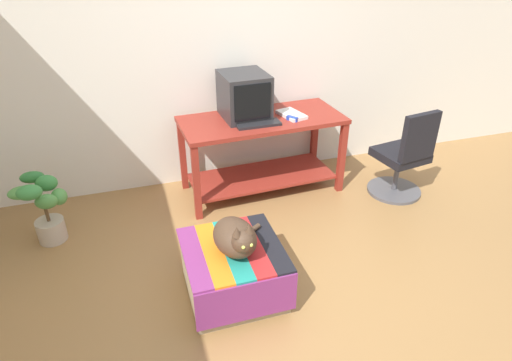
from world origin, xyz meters
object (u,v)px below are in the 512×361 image
at_px(stapler, 292,119).
at_px(book, 292,115).
at_px(potted_plant, 44,207).
at_px(office_chair, 404,159).
at_px(tv_monitor, 244,96).
at_px(ottoman_with_blanket, 234,271).
at_px(cat, 236,237).
at_px(keyboard, 258,124).
at_px(desk, 262,142).

bearing_deg(stapler, book, 37.29).
distance_m(book, stapler, 0.11).
xyz_separation_m(potted_plant, office_chair, (3.19, -0.22, 0.06)).
relative_size(tv_monitor, office_chair, 0.54).
bearing_deg(stapler, office_chair, -54.88).
distance_m(ottoman_with_blanket, office_chair, 2.07).
height_order(potted_plant, stapler, stapler).
bearing_deg(book, ottoman_with_blanket, -139.62).
relative_size(book, cat, 0.67).
bearing_deg(stapler, potted_plant, 148.67).
bearing_deg(keyboard, office_chair, -15.40).
xyz_separation_m(keyboard, potted_plant, (-1.85, -0.13, -0.44)).
bearing_deg(potted_plant, keyboard, 4.05).
bearing_deg(ottoman_with_blanket, cat, -69.94).
bearing_deg(potted_plant, book, 6.38).
bearing_deg(cat, stapler, 47.33).
bearing_deg(keyboard, tv_monitor, 103.80).
distance_m(desk, ottoman_with_blanket, 1.51).
bearing_deg(tv_monitor, potted_plant, -171.28).
bearing_deg(tv_monitor, desk, -31.90).
bearing_deg(stapler, desk, 114.41).
xyz_separation_m(desk, office_chair, (1.25, -0.51, -0.13)).
xyz_separation_m(cat, office_chair, (1.88, 0.86, -0.13)).
distance_m(keyboard, stapler, 0.33).
bearing_deg(desk, ottoman_with_blanket, -118.48).
height_order(desk, cat, desk).
xyz_separation_m(desk, keyboard, (-0.09, -0.15, 0.25)).
relative_size(tv_monitor, keyboard, 1.19).
bearing_deg(cat, ottoman_with_blanket, 102.71).
xyz_separation_m(keyboard, ottoman_with_blanket, (-0.56, -1.18, -0.57)).
relative_size(desk, ottoman_with_blanket, 2.22).
bearing_deg(cat, potted_plant, 133.01).
bearing_deg(book, keyboard, -176.50).
height_order(keyboard, stapler, stapler).
distance_m(keyboard, office_chair, 1.44).
relative_size(ottoman_with_blanket, stapler, 6.33).
bearing_deg(ottoman_with_blanket, office_chair, 23.53).
relative_size(keyboard, ottoman_with_blanket, 0.57).
distance_m(desk, tv_monitor, 0.47).
bearing_deg(cat, desk, 58.12).
bearing_deg(stapler, ottoman_with_blanket, -161.68).
distance_m(cat, stapler, 1.53).
relative_size(keyboard, office_chair, 0.45).
bearing_deg(desk, potted_plant, -174.46).
height_order(book, stapler, stapler).
xyz_separation_m(keyboard, cat, (-0.54, -1.22, -0.26)).
bearing_deg(cat, office_chair, 17.37).
height_order(ottoman_with_blanket, potted_plant, potted_plant).
bearing_deg(book, cat, -138.38).
height_order(keyboard, cat, keyboard).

